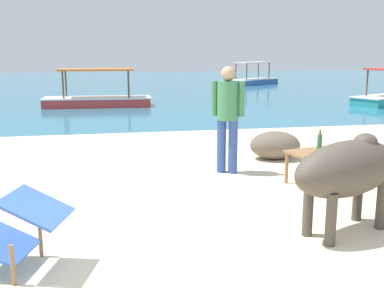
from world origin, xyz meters
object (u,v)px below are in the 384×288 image
Objects in this scene: bottle at (320,141)px; boat_red at (97,98)px; cow at (351,169)px; low_bench_table at (315,156)px; person_standing at (228,111)px; deck_chair_near at (20,227)px; boat_blue at (253,80)px.

boat_red reaches higher than bottle.
cow is 2.11× the size of low_bench_table.
person_standing is at bearing 146.46° from bottle.
cow reaches higher than deck_chair_near.
person_standing reaches higher than boat_red.
boat_red reaches higher than deck_chair_near.
cow is 2.58m from person_standing.
boat_blue is at bearing -96.77° from deck_chair_near.
low_bench_table is 0.22m from bottle.
person_standing is at bearing 127.73° from low_bench_table.
low_bench_table is 0.96× the size of deck_chair_near.
deck_chair_near is (-3.60, -1.94, -0.01)m from low_bench_table.
deck_chair_near is 0.24× the size of boat_blue.
boat_red is (-2.06, 9.43, -0.70)m from person_standing.
cow is 1.81m from bottle.
person_standing is 19.93m from boat_blue.
cow is at bearing -158.90° from deck_chair_near.
bottle is 0.08× the size of boat_red.
boat_red is (-3.11, 10.23, -0.14)m from low_bench_table.
deck_chair_near is at bearing -166.37° from low_bench_table.
boat_blue is (8.72, 9.35, 0.00)m from boat_red.
bottle is 0.33× the size of deck_chair_near.
boat_blue is (5.60, 19.58, -0.14)m from low_bench_table.
person_standing is at bearing 81.72° from cow.
boat_red is at bearing 80.49° from cow.
person_standing is 9.67m from boat_red.
boat_blue is at bearing -130.42° from boat_red.
boat_blue is at bearing 8.18° from person_standing.
bottle is 0.08× the size of boat_blue.
person_standing is (-0.62, 2.49, 0.28)m from cow.
low_bench_table is 1.43m from person_standing.
boat_red reaches higher than low_bench_table.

